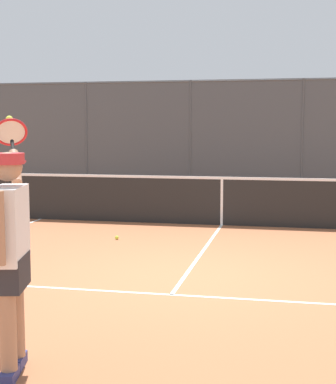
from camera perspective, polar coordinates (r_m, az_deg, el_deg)
ground_plane at (r=7.73m, az=1.64°, el=-8.15°), size 60.00×60.00×0.00m
court_line_markings at (r=6.63m, az=-0.17°, el=-10.58°), size 7.71×9.10×0.01m
fence_backdrop at (r=17.96m, az=7.63°, el=4.89°), size 19.18×1.37×3.31m
tennis_net at (r=11.65m, az=5.23°, el=-0.81°), size 9.91×0.09×1.07m
tennis_player at (r=4.71m, az=-15.04°, el=-4.90°), size 0.71×1.34×2.03m
tennis_ball_mid_court at (r=10.23m, az=-4.97°, el=-4.41°), size 0.07×0.07×0.07m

